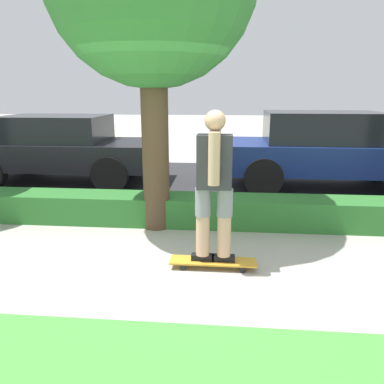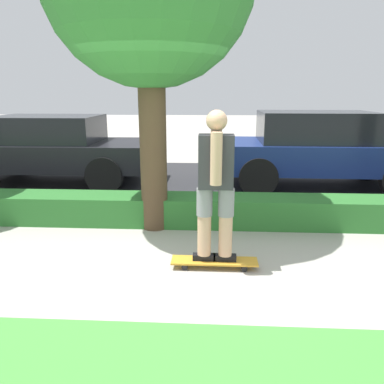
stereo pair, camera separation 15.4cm
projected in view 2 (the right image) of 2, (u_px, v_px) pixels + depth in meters
The scene contains 7 objects.
ground_plane at pixel (172, 271), 4.24m from camera, with size 60.00×60.00×0.00m, color #ADA89E.
street_asphalt at pixel (193, 184), 8.29m from camera, with size 16.86×5.00×0.01m.
hedge_row at pixel (183, 210), 5.73m from camera, with size 16.86×0.60×0.44m.
skateboard at pixel (214, 261), 4.32m from camera, with size 0.99×0.24×0.09m.
skater_person at pixel (216, 184), 4.08m from camera, with size 0.50×0.44×1.70m.
parked_car_front at pixel (54, 148), 8.16m from camera, with size 4.16×1.84×1.48m.
parked_car_middle at pixel (318, 148), 7.79m from camera, with size 4.35×1.80×1.58m.
Camera 2 is at (0.44, -3.85, 1.96)m, focal length 35.00 mm.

